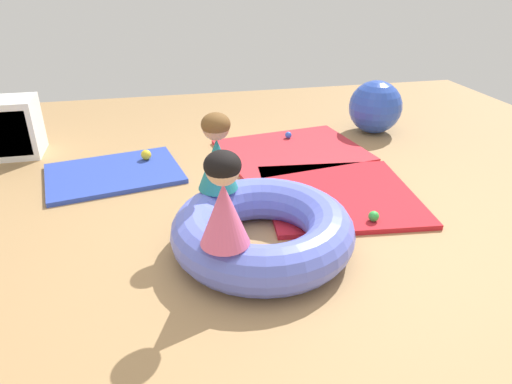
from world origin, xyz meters
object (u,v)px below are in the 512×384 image
exercise_ball_large (375,107)px  storage_cube (14,128)px  child_in_teal (217,153)px  play_ball_yellow (146,155)px  play_ball_orange (333,214)px  play_ball_green (374,216)px  play_ball_blue (288,135)px  inflatable_cushion (263,230)px  child_in_pink (224,200)px

exercise_ball_large → storage_cube: bearing=178.2°
child_in_teal → play_ball_yellow: bearing=168.7°
play_ball_orange → play_ball_green: size_ratio=1.23×
play_ball_blue → exercise_ball_large: size_ratio=0.12×
inflatable_cushion → child_in_teal: 0.61m
child_in_pink → play_ball_blue: child_in_pink is taller
play_ball_blue → exercise_ball_large: 1.04m
storage_cube → play_ball_green: bearing=-35.5°
play_ball_yellow → play_ball_orange: size_ratio=1.02×
play_ball_green → child_in_teal: bearing=167.5°
play_ball_yellow → play_ball_orange: bearing=-47.5°
child_in_teal → play_ball_yellow: size_ratio=5.61×
child_in_teal → play_ball_yellow: (-0.51, 1.29, -0.48)m
play_ball_orange → play_ball_green: play_ball_orange is taller
inflatable_cushion → storage_cube: size_ratio=2.14×
inflatable_cushion → child_in_pink: size_ratio=2.17×
play_ball_blue → exercise_ball_large: exercise_ball_large is taller
inflatable_cushion → play_ball_orange: (0.58, 0.22, -0.07)m
play_ball_green → exercise_ball_large: size_ratio=0.13×
play_ball_green → play_ball_yellow: bearing=136.3°
play_ball_blue → play_ball_orange: play_ball_orange is taller
child_in_teal → play_ball_orange: (0.81, -0.16, -0.48)m
storage_cube → child_in_pink: bearing=-55.9°
play_ball_yellow → storage_cube: bearing=158.3°
inflatable_cushion → play_ball_blue: inflatable_cushion is taller
child_in_teal → inflatable_cushion: bearing=-1.2°
child_in_pink → play_ball_orange: (0.87, 0.55, -0.49)m
child_in_teal → play_ball_blue: 1.90m
inflatable_cushion → child_in_teal: child_in_teal is taller
exercise_ball_large → storage_cube: size_ratio=1.03×
child_in_pink → play_ball_yellow: bearing=116.2°
play_ball_orange → play_ball_green: 0.29m
exercise_ball_large → storage_cube: exercise_ball_large is taller
play_ball_green → play_ball_orange: bearing=162.9°
play_ball_green → storage_cube: 3.48m
play_ball_yellow → storage_cube: (-1.23, 0.49, 0.19)m
play_ball_yellow → storage_cube: size_ratio=0.17×
play_ball_orange → play_ball_yellow: bearing=132.5°
child_in_pink → storage_cube: 3.00m
play_ball_blue → storage_cube: bearing=175.5°
storage_cube → exercise_ball_large: bearing=-1.8°
play_ball_blue → play_ball_orange: bearing=-95.1°
play_ball_blue → play_ball_yellow: size_ratio=0.73×
child_in_pink → play_ball_orange: size_ratio=5.83×
inflatable_cushion → play_ball_orange: 0.62m
child_in_teal → play_ball_yellow: child_in_teal is taller
child_in_teal → child_in_pink: size_ratio=0.98×
child_in_pink → play_ball_blue: 2.54m
child_in_pink → exercise_ball_large: (2.04, 2.36, -0.29)m
child_in_pink → storage_cube: (-1.67, 2.48, -0.30)m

